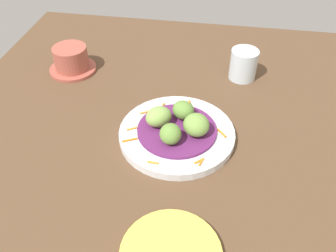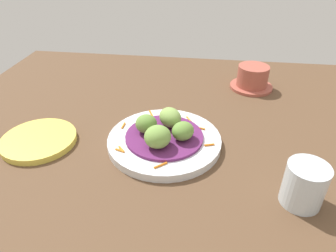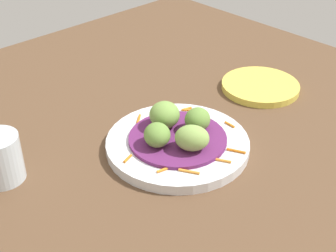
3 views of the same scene
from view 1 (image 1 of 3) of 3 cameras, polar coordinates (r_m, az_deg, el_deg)
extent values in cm
cube|color=brown|center=(74.37, 3.54, -3.30)|extent=(110.00, 110.00, 2.00)
cylinder|color=silver|center=(74.32, 1.41, -1.27)|extent=(23.76, 23.76, 1.71)
cylinder|color=#60235B|center=(73.54, 1.42, -0.61)|extent=(16.25, 16.25, 0.62)
cylinder|color=orange|center=(79.70, -0.85, 3.18)|extent=(2.00, 0.85, 0.40)
cylinder|color=orange|center=(74.42, -5.26, -0.31)|extent=(1.99, 3.23, 0.40)
cylinder|color=orange|center=(67.53, 5.24, -5.73)|extent=(1.85, 0.93, 0.40)
cylinder|color=orange|center=(73.74, 8.50, -1.12)|extent=(2.38, 2.08, 0.40)
cylinder|color=orange|center=(80.64, 3.50, 3.62)|extent=(2.08, 1.03, 0.40)
cylinder|color=orange|center=(71.89, -6.06, -2.20)|extent=(1.71, 2.93, 0.40)
cylinder|color=orange|center=(67.75, 4.96, -5.51)|extent=(1.70, 1.82, 0.40)
cylinder|color=orange|center=(78.22, -3.35, 2.24)|extent=(1.96, 3.03, 0.40)
cylinder|color=orange|center=(67.27, -2.40, -5.79)|extent=(0.51, 2.15, 0.40)
ellipsoid|color=#84A851|center=(73.01, -1.49, 1.48)|extent=(6.85, 7.01, 4.10)
ellipsoid|color=olive|center=(69.21, 0.39, -1.25)|extent=(5.25, 5.02, 3.99)
ellipsoid|color=#759E47|center=(71.04, 4.48, 0.18)|extent=(7.33, 7.29, 4.44)
ellipsoid|color=olive|center=(75.00, 2.43, 2.53)|extent=(6.25, 6.34, 3.73)
cylinder|color=#A85142|center=(97.99, -14.75, 8.72)|extent=(11.93, 11.93, 0.80)
cylinder|color=#A85142|center=(96.32, -15.08, 10.36)|extent=(8.56, 8.56, 5.78)
cylinder|color=silver|center=(92.21, 11.82, 9.50)|extent=(6.73, 6.73, 7.52)
camera|label=2|loc=(0.77, 47.72, 19.60)|focal=32.46mm
camera|label=3|loc=(1.14, -23.21, 36.75)|focal=51.35mm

